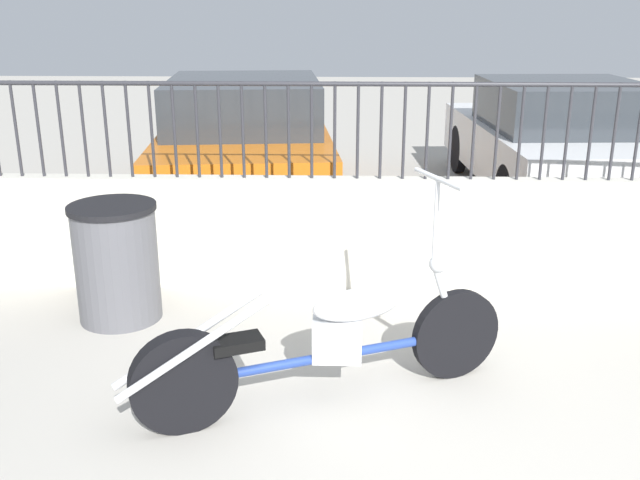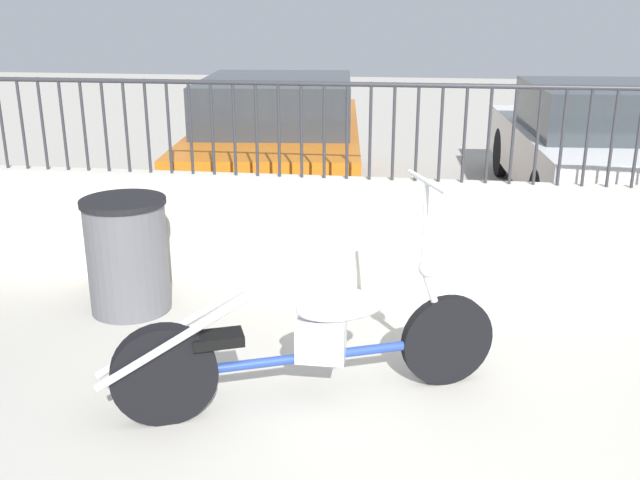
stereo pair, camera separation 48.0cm
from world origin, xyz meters
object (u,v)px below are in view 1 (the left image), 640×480
object	(u,v)px
motorcycle_blue	(313,344)
trash_bin	(117,262)
car_white	(557,139)
car_orange	(246,141)

from	to	relation	value
motorcycle_blue	trash_bin	xyz separation A→B (m)	(-1.47, 1.16, 0.06)
trash_bin	car_white	xyz separation A→B (m)	(4.19, 3.68, 0.25)
car_orange	motorcycle_blue	bearing A→B (deg)	-173.88
car_orange	trash_bin	bearing A→B (deg)	165.36
trash_bin	motorcycle_blue	bearing A→B (deg)	-38.26
car_orange	car_white	distance (m)	3.69
motorcycle_blue	car_white	distance (m)	5.56
trash_bin	car_white	size ratio (longest dim) A/B	0.21
motorcycle_blue	car_orange	world-z (taller)	car_orange
motorcycle_blue	car_white	xyz separation A→B (m)	(2.72, 4.84, 0.31)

